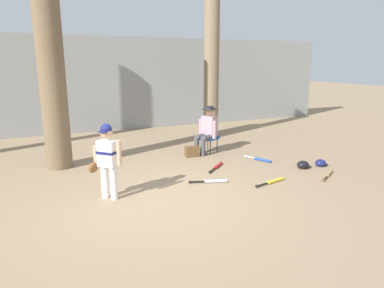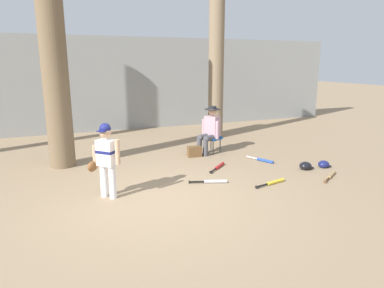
{
  "view_description": "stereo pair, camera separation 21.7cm",
  "coord_description": "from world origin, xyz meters",
  "views": [
    {
      "loc": [
        -1.68,
        -5.15,
        2.27
      ],
      "look_at": [
        0.9,
        0.74,
        0.75
      ],
      "focal_mm": 32.18,
      "sensor_mm": 36.0,
      "label": 1
    },
    {
      "loc": [
        -1.48,
        -5.23,
        2.27
      ],
      "look_at": [
        0.9,
        0.74,
        0.75
      ],
      "focal_mm": 32.18,
      "sensor_mm": 36.0,
      "label": 2
    }
  ],
  "objects": [
    {
      "name": "bat_yellow_trainer",
      "position": [
        2.29,
        0.0,
        0.03
      ],
      "size": [
        0.74,
        0.23,
        0.07
      ],
      "color": "yellow",
      "rests_on": "ground"
    },
    {
      "name": "bat_blue_youth",
      "position": [
        2.96,
        1.39,
        0.03
      ],
      "size": [
        0.35,
        0.69,
        0.07
      ],
      "color": "#2347AD",
      "rests_on": "ground"
    },
    {
      "name": "concrete_back_wall",
      "position": [
        0.0,
        6.75,
        1.56
      ],
      "size": [
        18.0,
        0.36,
        3.13
      ],
      "primitive_type": "cube",
      "color": "gray",
      "rests_on": "ground"
    },
    {
      "name": "handbag_beside_stool",
      "position": [
        1.62,
        2.4,
        0.13
      ],
      "size": [
        0.35,
        0.21,
        0.26
      ],
      "primitive_type": "cube",
      "rotation": [
        0.0,
        0.0,
        -0.08
      ],
      "color": "brown",
      "rests_on": "ground"
    },
    {
      "name": "bat_aluminum_silver",
      "position": [
        1.22,
        0.48,
        0.03
      ],
      "size": [
        0.72,
        0.3,
        0.07
      ],
      "color": "#B7BCC6",
      "rests_on": "ground"
    },
    {
      "name": "ground_plane",
      "position": [
        0.0,
        0.0,
        0.0
      ],
      "size": [
        60.0,
        60.0,
        0.0
      ],
      "primitive_type": "plane",
      "color": "#937A5B"
    },
    {
      "name": "young_ballplayer",
      "position": [
        -0.77,
        0.49,
        0.74
      ],
      "size": [
        0.57,
        0.45,
        1.31
      ],
      "color": "white",
      "rests_on": "ground"
    },
    {
      "name": "batting_helmet_black",
      "position": [
        3.48,
        0.52,
        0.08
      ],
      "size": [
        0.32,
        0.24,
        0.18
      ],
      "color": "black",
      "rests_on": "ground"
    },
    {
      "name": "bat_red_barrel",
      "position": [
        1.77,
        1.32,
        0.03
      ],
      "size": [
        0.59,
        0.55,
        0.07
      ],
      "color": "red",
      "rests_on": "ground"
    },
    {
      "name": "tree_near_player",
      "position": [
        -1.43,
        2.78,
        2.48
      ],
      "size": [
        0.8,
        0.8,
        5.75
      ],
      "color": "brown",
      "rests_on": "ground"
    },
    {
      "name": "seated_spectator",
      "position": [
        2.12,
        2.58,
        0.64
      ],
      "size": [
        0.67,
        0.56,
        1.2
      ],
      "color": "#47474C",
      "rests_on": "ground"
    },
    {
      "name": "tree_behind_spectator",
      "position": [
        3.1,
        4.3,
        2.04
      ],
      "size": [
        0.61,
        0.61,
        4.65
      ],
      "color": "#7F6B51",
      "rests_on": "ground"
    },
    {
      "name": "bat_wood_tan",
      "position": [
        3.62,
        -0.09,
        0.03
      ],
      "size": [
        0.65,
        0.46,
        0.07
      ],
      "color": "tan",
      "rests_on": "ground"
    },
    {
      "name": "batting_helmet_navy",
      "position": [
        3.95,
        0.49,
        0.07
      ],
      "size": [
        0.3,
        0.23,
        0.17
      ],
      "color": "navy",
      "rests_on": "ground"
    },
    {
      "name": "folding_stool",
      "position": [
        2.21,
        2.63,
        0.36
      ],
      "size": [
        0.54,
        0.54,
        0.41
      ],
      "color": "#194C9E",
      "rests_on": "ground"
    }
  ]
}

